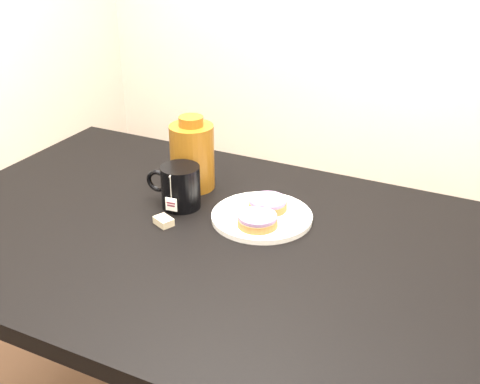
{
  "coord_description": "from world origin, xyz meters",
  "views": [
    {
      "loc": [
        0.59,
        -1.03,
        1.45
      ],
      "look_at": [
        0.02,
        0.12,
        0.81
      ],
      "focal_mm": 45.0,
      "sensor_mm": 36.0,
      "label": 1
    }
  ],
  "objects_px": {
    "bagel_front": "(257,220)",
    "bagel_package": "(192,155)",
    "plate": "(262,216)",
    "teabag_pouch": "(164,221)",
    "table": "(209,265)",
    "bagel_back": "(268,204)",
    "mug": "(180,186)"
  },
  "relations": [
    {
      "from": "mug",
      "to": "bagel_package",
      "type": "distance_m",
      "value": 0.12
    },
    {
      "from": "bagel_back",
      "to": "bagel_front",
      "type": "distance_m",
      "value": 0.09
    },
    {
      "from": "teabag_pouch",
      "to": "bagel_package",
      "type": "xyz_separation_m",
      "value": [
        -0.04,
        0.21,
        0.08
      ]
    },
    {
      "from": "table",
      "to": "bagel_back",
      "type": "relative_size",
      "value": 12.36
    },
    {
      "from": "teabag_pouch",
      "to": "bagel_package",
      "type": "distance_m",
      "value": 0.23
    },
    {
      "from": "plate",
      "to": "mug",
      "type": "xyz_separation_m",
      "value": [
        -0.21,
        -0.03,
        0.05
      ]
    },
    {
      "from": "table",
      "to": "teabag_pouch",
      "type": "height_order",
      "value": "teabag_pouch"
    },
    {
      "from": "table",
      "to": "bagel_front",
      "type": "relative_size",
      "value": 11.9
    },
    {
      "from": "mug",
      "to": "bagel_package",
      "type": "xyz_separation_m",
      "value": [
        -0.03,
        0.11,
        0.04
      ]
    },
    {
      "from": "bagel_back",
      "to": "mug",
      "type": "distance_m",
      "value": 0.22
    },
    {
      "from": "bagel_front",
      "to": "mug",
      "type": "xyz_separation_m",
      "value": [
        -0.22,
        0.02,
        0.03
      ]
    },
    {
      "from": "plate",
      "to": "bagel_front",
      "type": "xyz_separation_m",
      "value": [
        0.01,
        -0.05,
        0.02
      ]
    },
    {
      "from": "teabag_pouch",
      "to": "bagel_package",
      "type": "bearing_deg",
      "value": 101.16
    },
    {
      "from": "teabag_pouch",
      "to": "bagel_package",
      "type": "height_order",
      "value": "bagel_package"
    },
    {
      "from": "bagel_front",
      "to": "plate",
      "type": "bearing_deg",
      "value": 103.29
    },
    {
      "from": "plate",
      "to": "bagel_front",
      "type": "relative_size",
      "value": 2.06
    },
    {
      "from": "bagel_back",
      "to": "teabag_pouch",
      "type": "height_order",
      "value": "bagel_back"
    },
    {
      "from": "table",
      "to": "mug",
      "type": "distance_m",
      "value": 0.21
    },
    {
      "from": "bagel_package",
      "to": "table",
      "type": "bearing_deg",
      "value": -51.83
    },
    {
      "from": "table",
      "to": "plate",
      "type": "distance_m",
      "value": 0.17
    },
    {
      "from": "bagel_front",
      "to": "bagel_package",
      "type": "relative_size",
      "value": 0.6
    },
    {
      "from": "bagel_back",
      "to": "mug",
      "type": "height_order",
      "value": "mug"
    },
    {
      "from": "mug",
      "to": "bagel_package",
      "type": "bearing_deg",
      "value": 98.75
    },
    {
      "from": "bagel_back",
      "to": "bagel_front",
      "type": "bearing_deg",
      "value": -81.98
    },
    {
      "from": "table",
      "to": "mug",
      "type": "relative_size",
      "value": 9.52
    },
    {
      "from": "plate",
      "to": "teabag_pouch",
      "type": "xyz_separation_m",
      "value": [
        -0.2,
        -0.13,
        -0.0
      ]
    },
    {
      "from": "table",
      "to": "plate",
      "type": "bearing_deg",
      "value": 56.18
    },
    {
      "from": "bagel_back",
      "to": "teabag_pouch",
      "type": "xyz_separation_m",
      "value": [
        -0.2,
        -0.16,
        -0.02
      ]
    },
    {
      "from": "mug",
      "to": "bagel_front",
      "type": "bearing_deg",
      "value": -11.73
    },
    {
      "from": "plate",
      "to": "bagel_back",
      "type": "distance_m",
      "value": 0.04
    },
    {
      "from": "mug",
      "to": "teabag_pouch",
      "type": "relative_size",
      "value": 3.27
    },
    {
      "from": "plate",
      "to": "bagel_front",
      "type": "distance_m",
      "value": 0.06
    }
  ]
}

